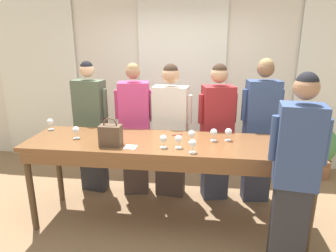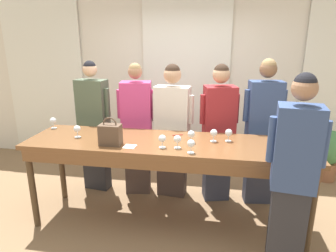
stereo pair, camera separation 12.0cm
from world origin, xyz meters
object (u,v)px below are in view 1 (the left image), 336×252
Objects in this scene: guest_olive_jacket at (91,127)px; guest_navy_coat at (260,130)px; wine_glass_center_left at (214,133)px; handbag at (111,135)px; wine_glass_center_mid at (228,132)px; wine_glass_back_left at (291,131)px; tasting_bar at (167,150)px; wine_bottle at (311,142)px; wine_glass_back_mid at (50,122)px; guest_striped_shirt at (217,132)px; wine_glass_front_mid at (192,134)px; guest_cream_sweater at (170,130)px; wine_glass_front_right at (193,144)px; potted_plant at (323,151)px; wine_glass_near_host at (163,139)px; host_pouring at (294,177)px; wine_glass_front_left at (307,137)px; guest_pink_top at (135,130)px; wine_glass_center_right at (76,130)px.

guest_navy_coat reaches higher than guest_olive_jacket.
handbag is at bearing -165.12° from wine_glass_center_left.
wine_glass_center_mid and wine_glass_back_left have the same top height.
wine_bottle reaches higher than tasting_bar.
guest_striped_shirt reaches higher than wine_glass_back_mid.
tasting_bar is 0.32m from wine_glass_front_mid.
guest_cream_sweater reaches higher than wine_glass_center_left.
wine_bottle is at bearing -13.76° from wine_glass_center_left.
wine_glass_front_right is 2.67m from potted_plant.
guest_navy_coat is (2.54, 0.41, -0.13)m from wine_glass_back_mid.
wine_glass_near_host is at bearing -162.24° from wine_glass_back_left.
wine_glass_front_mid is 1.10m from host_pouring.
wine_bottle reaches higher than wine_glass_back_mid.
guest_navy_coat is (1.65, 0.85, -0.15)m from handbag.
tasting_bar is 10.28× the size of handbag.
guest_striped_shirt is (-0.78, 0.42, -0.18)m from wine_glass_back_left.
tasting_bar is 3.96× the size of potted_plant.
handbag is 2.19× the size of wine_glass_center_left.
wine_glass_front_left is at bearing 84.72° from wine_bottle.
handbag is 1.00m from wine_glass_back_mid.
wine_glass_back_left is 1.45m from guest_cream_sweater.
wine_glass_back_mid is 0.08× the size of guest_cream_sweater.
host_pouring is at bearing -86.38° from guest_navy_coat.
tasting_bar is at bearing -53.07° from guest_pink_top.
guest_striped_shirt reaches higher than wine_glass_center_right.
guest_cream_sweater is 0.97× the size of host_pouring.
guest_navy_coat is (1.60, -0.00, 0.06)m from guest_pink_top.
tasting_bar is 22.54× the size of wine_glass_front_left.
wine_glass_near_host is 0.07× the size of guest_navy_coat.
guest_pink_top reaches higher than guest_cream_sweater.
wine_glass_front_left is at bearing -58.95° from guest_navy_coat.
guest_olive_jacket is at bearing 148.39° from tasting_bar.
wine_glass_near_host is at bearing 162.42° from wine_glass_front_right.
wine_glass_front_right is 1.00m from guest_striped_shirt.
host_pouring is at bearing -29.09° from guest_olive_jacket.
handbag is (-0.56, -0.17, 0.21)m from tasting_bar.
tasting_bar is at bearing -167.47° from wine_glass_center_mid.
guest_cream_sweater is (-0.30, 0.66, -0.17)m from wine_glass_front_mid.
guest_striped_shirt is (0.59, 0.00, -0.00)m from guest_cream_sweater.
wine_glass_back_mid is at bearing 179.94° from wine_glass_back_left.
guest_navy_coat reaches higher than tasting_bar.
host_pouring reaches higher than guest_cream_sweater.
guest_olive_jacket is (-1.38, 0.66, -0.17)m from wine_glass_front_mid.
tasting_bar is 1.67× the size of host_pouring.
wine_glass_center_left is at bearing -4.65° from wine_glass_back_mid.
guest_cream_sweater is (-0.70, 0.54, -0.17)m from wine_glass_center_mid.
tasting_bar is 1.30m from host_pouring.
wine_bottle is 0.82m from wine_glass_center_mid.
wine_glass_front_right is at bearing -132.25° from wine_glass_center_mid.
wine_glass_back_mid is 3.90m from potted_plant.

